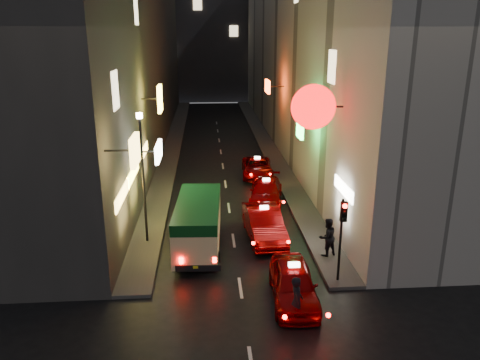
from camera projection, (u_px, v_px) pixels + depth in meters
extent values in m
cube|color=#393634|center=(124.00, 42.00, 39.75)|extent=(6.00, 52.00, 18.00)
cube|color=#FFCD59|center=(135.00, 150.00, 17.29)|extent=(0.18, 1.53, 1.10)
cube|color=white|center=(158.00, 151.00, 22.91)|extent=(0.18, 2.13, 0.82)
cube|color=yellow|center=(160.00, 99.00, 27.60)|extent=(0.18, 1.47, 1.57)
cube|color=#FFCD59|center=(122.00, 195.00, 20.50)|extent=(0.10, 3.37, 0.55)
cube|color=yellow|center=(133.00, 173.00, 23.64)|extent=(0.10, 3.67, 0.55)
cube|color=#FFCD59|center=(144.00, 150.00, 28.24)|extent=(0.10, 2.75, 0.55)
cube|color=#FFE5B2|center=(115.00, 90.00, 19.50)|extent=(0.06, 1.30, 1.60)
cube|color=#FFE5B2|center=(136.00, 10.00, 26.05)|extent=(0.06, 1.30, 1.60)
cube|color=#ABA69D|center=(310.00, 42.00, 40.89)|extent=(6.00, 52.00, 18.00)
cylinder|color=#F20A0A|center=(313.00, 107.00, 21.11)|extent=(2.04, 0.18, 2.04)
cube|color=#32FF4B|center=(300.00, 120.00, 25.92)|extent=(0.18, 1.29, 1.98)
cube|color=#F53B0C|center=(268.00, 86.00, 36.69)|extent=(0.18, 1.95, 1.00)
cube|color=white|center=(344.00, 189.00, 21.31)|extent=(0.10, 2.79, 0.55)
cube|color=#FFE5B2|center=(332.00, 67.00, 22.85)|extent=(0.06, 1.30, 1.60)
cube|color=#303035|center=(212.00, 24.00, 70.15)|extent=(30.00, 10.00, 22.00)
cube|color=#454340|center=(173.00, 144.00, 42.71)|extent=(1.50, 52.00, 0.15)
cube|color=#454340|center=(265.00, 142.00, 43.31)|extent=(1.50, 52.00, 0.15)
cube|color=beige|center=(198.00, 223.00, 21.70)|extent=(2.22, 5.60, 2.02)
cube|color=#0B3A16|center=(198.00, 207.00, 21.46)|extent=(2.25, 5.62, 0.50)
cube|color=black|center=(198.00, 217.00, 21.90)|extent=(2.13, 3.40, 0.46)
cube|color=black|center=(198.00, 268.00, 19.39)|extent=(1.89, 0.28, 0.27)
cube|color=#FF0A05|center=(181.00, 261.00, 19.17)|extent=(0.16, 0.06, 0.26)
cube|color=#FF0A05|center=(215.00, 260.00, 19.26)|extent=(0.16, 0.06, 0.26)
cylinder|color=black|center=(183.00, 228.00, 23.61)|extent=(0.20, 0.70, 0.70)
cylinder|color=black|center=(218.00, 259.00, 20.39)|extent=(0.20, 0.70, 0.70)
imported|color=#7E0002|center=(293.00, 281.00, 17.69)|extent=(2.37, 5.28, 1.65)
cube|color=white|center=(294.00, 259.00, 17.41)|extent=(0.43, 0.20, 0.16)
sphere|color=#FF0A05|center=(285.00, 317.00, 15.39)|extent=(0.16, 0.16, 0.16)
sphere|color=#FF0A05|center=(328.00, 315.00, 15.49)|extent=(0.16, 0.16, 0.16)
imported|color=#7E0002|center=(264.00, 221.00, 23.12)|extent=(2.63, 5.72, 1.78)
cube|color=white|center=(264.00, 203.00, 22.83)|extent=(0.43, 0.21, 0.16)
sphere|color=#FF0A05|center=(253.00, 243.00, 20.64)|extent=(0.16, 0.16, 0.16)
sphere|color=#FF0A05|center=(288.00, 242.00, 20.76)|extent=(0.16, 0.16, 0.16)
imported|color=#7E0002|center=(266.00, 190.00, 28.04)|extent=(2.81, 5.19, 1.56)
cube|color=white|center=(266.00, 176.00, 27.78)|extent=(0.44, 0.25, 0.16)
sphere|color=#FF0A05|center=(259.00, 203.00, 25.86)|extent=(0.16, 0.16, 0.16)
sphere|color=#FF0A05|center=(284.00, 202.00, 25.96)|extent=(0.16, 0.16, 0.16)
imported|color=#7E0002|center=(257.00, 166.00, 33.22)|extent=(2.13, 4.71, 1.47)
cube|color=white|center=(257.00, 155.00, 32.98)|extent=(0.43, 0.20, 0.16)
sphere|color=#FF0A05|center=(251.00, 174.00, 31.18)|extent=(0.16, 0.16, 0.16)
sphere|color=#FF0A05|center=(270.00, 174.00, 31.27)|extent=(0.16, 0.16, 0.16)
imported|color=black|center=(297.00, 298.00, 16.16)|extent=(0.48, 0.71, 2.07)
imported|color=black|center=(327.00, 235.00, 20.93)|extent=(0.88, 0.72, 2.01)
cylinder|color=black|center=(340.00, 240.00, 18.59)|extent=(0.10, 0.10, 3.50)
cube|color=black|center=(344.00, 212.00, 18.03)|extent=(0.26, 0.18, 0.80)
sphere|color=#FF0A05|center=(345.00, 206.00, 17.84)|extent=(0.18, 0.18, 0.18)
sphere|color=black|center=(345.00, 213.00, 17.92)|extent=(0.17, 0.17, 0.17)
sphere|color=black|center=(344.00, 219.00, 18.00)|extent=(0.17, 0.17, 0.17)
cylinder|color=black|center=(144.00, 182.00, 21.82)|extent=(0.12, 0.12, 6.00)
cylinder|color=#FFE5BF|center=(139.00, 116.00, 20.88)|extent=(0.28, 0.28, 0.25)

